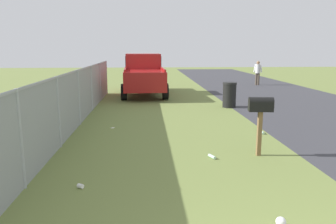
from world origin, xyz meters
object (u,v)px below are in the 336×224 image
at_px(mailbox, 261,109).
at_px(pickup_truck, 143,73).
at_px(pedestrian, 258,71).
at_px(trash_bin, 229,95).

relative_size(mailbox, pickup_truck, 0.25).
bearing_deg(pedestrian, mailbox, -165.06).
relative_size(trash_bin, pedestrian, 0.65).
xyz_separation_m(pickup_truck, pedestrian, (3.91, -7.40, -0.21)).
bearing_deg(trash_bin, mailbox, 172.03).
xyz_separation_m(mailbox, pedestrian, (14.11, -4.72, -0.17)).
distance_m(mailbox, trash_bin, 6.19).
xyz_separation_m(pickup_truck, trash_bin, (-4.10, -3.53, -0.59)).
bearing_deg(trash_bin, pickup_truck, 40.75).
distance_m(pickup_truck, pedestrian, 8.37).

